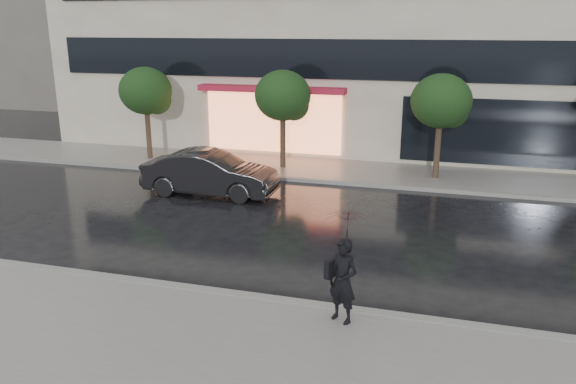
% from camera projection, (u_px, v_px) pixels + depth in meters
% --- Properties ---
extents(ground, '(120.00, 120.00, 0.00)m').
position_uv_depth(ground, '(285.00, 283.00, 12.77)').
color(ground, black).
rests_on(ground, ground).
extents(sidewalk_near, '(60.00, 4.50, 0.12)m').
position_uv_depth(sidewalk_near, '(234.00, 360.00, 9.76)').
color(sidewalk_near, slate).
rests_on(sidewalk_near, ground).
extents(sidewalk_far, '(60.00, 3.50, 0.12)m').
position_uv_depth(sidewalk_far, '(357.00, 172.00, 22.20)').
color(sidewalk_far, slate).
rests_on(sidewalk_far, ground).
extents(curb_near, '(60.00, 0.25, 0.14)m').
position_uv_depth(curb_near, '(272.00, 301.00, 11.83)').
color(curb_near, gray).
rests_on(curb_near, ground).
extents(curb_far, '(60.00, 0.25, 0.14)m').
position_uv_depth(curb_far, '(350.00, 183.00, 20.58)').
color(curb_far, gray).
rests_on(curb_far, ground).
extents(bg_building_left, '(14.00, 10.00, 12.00)m').
position_uv_depth(bg_building_left, '(25.00, 20.00, 42.35)').
color(bg_building_left, '#59544F').
rests_on(bg_building_left, ground).
extents(tree_far_west, '(2.20, 2.20, 3.99)m').
position_uv_depth(tree_far_west, '(147.00, 93.00, 23.52)').
color(tree_far_west, '#33261C').
rests_on(tree_far_west, ground).
extents(tree_mid_west, '(2.20, 2.20, 3.99)m').
position_uv_depth(tree_mid_west, '(284.00, 97.00, 21.95)').
color(tree_mid_west, '#33261C').
rests_on(tree_mid_west, ground).
extents(tree_mid_east, '(2.20, 2.20, 3.99)m').
position_uv_depth(tree_mid_east, '(443.00, 103.00, 20.37)').
color(tree_mid_east, '#33261C').
rests_on(tree_mid_east, ground).
extents(parked_car, '(4.62, 1.62, 1.52)m').
position_uv_depth(parked_car, '(210.00, 173.00, 19.24)').
color(parked_car, black).
rests_on(parked_car, ground).
extents(pedestrian_with_umbrella, '(1.08, 1.09, 2.27)m').
position_uv_depth(pedestrian_with_umbrella, '(345.00, 254.00, 10.52)').
color(pedestrian_with_umbrella, black).
rests_on(pedestrian_with_umbrella, sidewalk_near).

